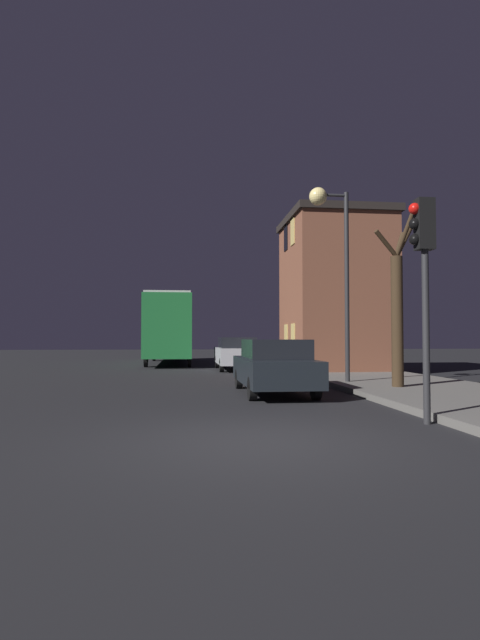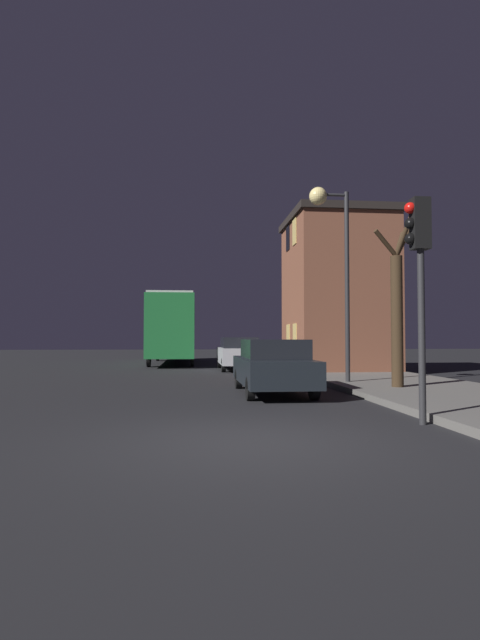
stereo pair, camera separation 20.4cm
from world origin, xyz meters
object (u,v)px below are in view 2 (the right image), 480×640
bare_tree (397,307)px  streetlamp (330,232)px  bus (173,325)px  car_mid_lane (238,353)px  traffic_light (419,261)px  car_near_lane (273,366)px

bare_tree → streetlamp: bearing=127.9°
bus → car_mid_lane: size_ratio=2.35×
streetlamp → bare_tree: 3.30m
traffic_light → car_near_lane: (-1.75, 4.93, -2.08)m
bare_tree → traffic_light: bearing=-109.3°
bare_tree → car_near_lane: bearing=179.5°
traffic_light → bus: size_ratio=0.36×
streetlamp → car_near_lane: bearing=-140.2°
traffic_light → bare_tree: size_ratio=0.79×
bus → car_mid_lane: 7.32m
bare_tree → car_near_lane: (-3.46, 0.03, -1.58)m
traffic_light → bare_tree: (1.71, 4.90, -0.50)m
bare_tree → car_mid_lane: bare_tree is taller
streetlamp → bus: streetlamp is taller
car_near_lane → bare_tree: bearing=-0.5°
streetlamp → bus: size_ratio=0.54×
streetlamp → traffic_light: streetlamp is taller
bare_tree → bus: (-6.67, 16.57, -0.06)m
car_mid_lane → streetlamp: bearing=-76.5°
streetlamp → traffic_light: (-0.34, -6.67, -1.94)m
bus → car_near_lane: (3.21, -16.54, -1.52)m
bus → car_mid_lane: bus is taller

